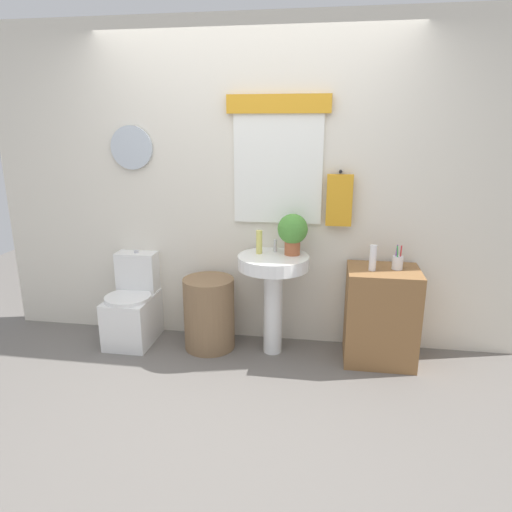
# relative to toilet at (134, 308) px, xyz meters

# --- Properties ---
(ground_plane) EXTENTS (8.00, 8.00, 0.00)m
(ground_plane) POSITION_rel_toilet_xyz_m (0.99, -0.88, -0.29)
(ground_plane) COLOR slate
(back_wall) EXTENTS (4.40, 0.18, 2.60)m
(back_wall) POSITION_rel_toilet_xyz_m (0.99, 0.26, 1.01)
(back_wall) COLOR silver
(back_wall) RESTS_ON ground_plane
(toilet) EXTENTS (0.38, 0.51, 0.76)m
(toilet) POSITION_rel_toilet_xyz_m (0.00, 0.00, 0.00)
(toilet) COLOR white
(toilet) RESTS_ON ground_plane
(laundry_hamper) EXTENTS (0.42, 0.42, 0.60)m
(laundry_hamper) POSITION_rel_toilet_xyz_m (0.67, -0.03, 0.01)
(laundry_hamper) COLOR #846647
(laundry_hamper) RESTS_ON ground_plane
(pedestal_sink) EXTENTS (0.56, 0.56, 0.82)m
(pedestal_sink) POSITION_rel_toilet_xyz_m (1.20, -0.03, 0.34)
(pedestal_sink) COLOR white
(pedestal_sink) RESTS_ON ground_plane
(faucet) EXTENTS (0.03, 0.03, 0.10)m
(faucet) POSITION_rel_toilet_xyz_m (1.20, 0.09, 0.58)
(faucet) COLOR silver
(faucet) RESTS_ON pedestal_sink
(wooden_cabinet) EXTENTS (0.54, 0.44, 0.75)m
(wooden_cabinet) POSITION_rel_toilet_xyz_m (2.04, -0.03, 0.08)
(wooden_cabinet) COLOR olive
(wooden_cabinet) RESTS_ON ground_plane
(soap_bottle) EXTENTS (0.05, 0.05, 0.19)m
(soap_bottle) POSITION_rel_toilet_xyz_m (1.08, 0.02, 0.62)
(soap_bottle) COLOR #DBD166
(soap_bottle) RESTS_ON pedestal_sink
(potted_plant) EXTENTS (0.23, 0.23, 0.32)m
(potted_plant) POSITION_rel_toilet_xyz_m (1.34, 0.03, 0.71)
(potted_plant) COLOR #AD5B38
(potted_plant) RESTS_ON pedestal_sink
(lotion_bottle) EXTENTS (0.05, 0.05, 0.19)m
(lotion_bottle) POSITION_rel_toilet_xyz_m (1.95, -0.07, 0.55)
(lotion_bottle) COLOR white
(lotion_bottle) RESTS_ON wooden_cabinet
(toothbrush_cup) EXTENTS (0.08, 0.08, 0.19)m
(toothbrush_cup) POSITION_rel_toilet_xyz_m (2.14, -0.01, 0.51)
(toothbrush_cup) COLOR silver
(toothbrush_cup) RESTS_ON wooden_cabinet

